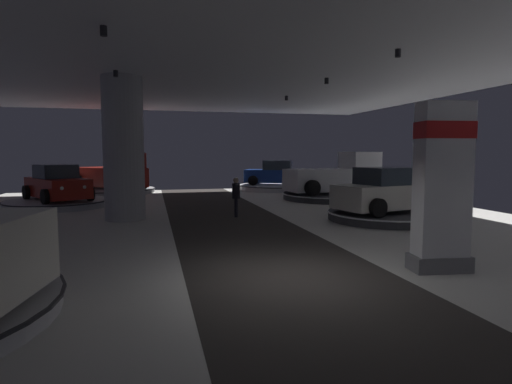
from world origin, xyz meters
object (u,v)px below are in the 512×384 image
(display_car_mid_right, at_px, (387,192))
(display_platform_far_left, at_px, (58,203))
(display_platform_mid_right, at_px, (387,215))
(pickup_truck_deep_left, at_px, (113,174))
(visitor_walking_near, at_px, (236,195))
(brand_sign_pylon, at_px, (442,185))
(display_platform_deep_right, at_px, (276,187))
(display_platform_deep_left, at_px, (111,190))
(pickup_truck_far_right, at_px, (338,176))
(display_platform_far_right, at_px, (333,196))
(display_car_deep_right, at_px, (276,174))
(display_car_far_left, at_px, (57,184))
(column_left, at_px, (124,149))

(display_car_mid_right, relative_size, display_platform_far_left, 0.93)
(display_platform_mid_right, height_order, pickup_truck_deep_left, pickup_truck_deep_left)
(visitor_walking_near, bearing_deg, display_car_mid_right, -21.95)
(brand_sign_pylon, bearing_deg, visitor_walking_near, 107.82)
(display_platform_deep_right, distance_m, display_platform_deep_left, 11.11)
(display_platform_deep_left, bearing_deg, display_platform_mid_right, -51.20)
(pickup_truck_far_right, xyz_separation_m, display_platform_far_left, (-14.62, 0.02, -1.10))
(display_platform_deep_right, height_order, display_platform_far_right, display_platform_deep_right)
(pickup_truck_far_right, distance_m, pickup_truck_deep_left, 14.22)
(display_platform_mid_right, distance_m, pickup_truck_deep_left, 17.98)
(display_platform_mid_right, relative_size, pickup_truck_deep_left, 0.84)
(display_platform_deep_left, bearing_deg, display_car_mid_right, -51.29)
(display_car_mid_right, relative_size, display_platform_deep_left, 0.79)
(visitor_walking_near, bearing_deg, display_car_deep_right, 66.17)
(display_platform_deep_right, xyz_separation_m, display_platform_mid_right, (0.35, -14.00, -0.01))
(pickup_truck_far_right, relative_size, pickup_truck_deep_left, 1.00)
(brand_sign_pylon, xyz_separation_m, display_car_mid_right, (2.66, 6.58, -0.81))
(display_platform_deep_right, height_order, display_platform_far_left, display_platform_deep_right)
(display_platform_far_left, bearing_deg, display_car_far_left, 119.49)
(display_platform_deep_right, bearing_deg, display_platform_far_left, -153.11)
(pickup_truck_far_right, height_order, display_platform_deep_left, pickup_truck_far_right)
(pickup_truck_far_right, distance_m, display_platform_deep_left, 14.56)
(column_left, relative_size, pickup_truck_far_right, 1.01)
(display_car_mid_right, bearing_deg, display_platform_mid_right, 13.75)
(display_car_deep_right, bearing_deg, display_car_mid_right, -88.82)
(pickup_truck_deep_left, xyz_separation_m, display_platform_far_left, (-2.00, -6.54, -1.04))
(display_car_mid_right, xyz_separation_m, visitor_walking_near, (-5.49, 2.21, -0.19))
(display_platform_far_right, bearing_deg, display_platform_far_left, 179.81)
(display_platform_mid_right, bearing_deg, brand_sign_pylon, -112.23)
(column_left, distance_m, display_car_far_left, 6.16)
(display_car_deep_right, relative_size, pickup_truck_far_right, 0.84)
(column_left, distance_m, display_platform_deep_right, 15.04)
(display_car_deep_right, height_order, display_car_far_left, display_car_deep_right)
(display_platform_far_right, xyz_separation_m, visitor_walking_near, (-6.57, -5.20, 0.71))
(display_platform_deep_left, xyz_separation_m, pickup_truck_deep_left, (0.20, -0.25, 1.06))
(visitor_walking_near, bearing_deg, display_platform_deep_left, 116.24)
(visitor_walking_near, bearing_deg, brand_sign_pylon, -72.18)
(display_platform_far_right, height_order, pickup_truck_far_right, pickup_truck_far_right)
(display_platform_deep_left, height_order, display_car_far_left, display_car_far_left)
(column_left, bearing_deg, pickup_truck_deep_left, 97.01)
(column_left, bearing_deg, brand_sign_pylon, -52.14)
(pickup_truck_far_right, bearing_deg, display_platform_far_right, -174.94)
(pickup_truck_far_right, relative_size, display_car_far_left, 1.20)
(display_platform_mid_right, distance_m, display_car_far_left, 15.26)
(pickup_truck_deep_left, bearing_deg, pickup_truck_far_right, -27.44)
(display_platform_mid_right, xyz_separation_m, visitor_walking_near, (-5.52, 2.20, 0.72))
(display_car_mid_right, bearing_deg, pickup_truck_deep_left, 128.73)
(display_car_deep_right, distance_m, visitor_walking_near, 12.88)
(column_left, bearing_deg, pickup_truck_far_right, 23.18)
(column_left, xyz_separation_m, display_platform_deep_left, (-1.60, 11.61, -2.59))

